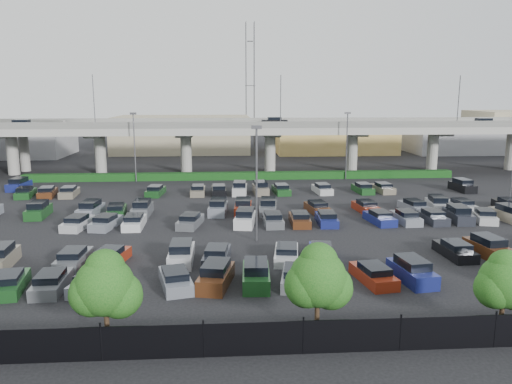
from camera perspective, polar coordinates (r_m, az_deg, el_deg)
ground at (r=52.70m, az=-0.53°, el=-3.09°), size 280.00×280.00×0.00m
overpass at (r=83.26m, az=-1.98°, el=7.00°), size 150.00×13.00×15.80m
hedge at (r=77.07m, az=-1.61°, el=1.87°), size 66.00×1.60×1.10m
fence at (r=26.12m, az=3.04°, el=-16.33°), size 70.00×0.10×2.00m
tree_row at (r=26.48m, az=4.36°, el=-9.75°), size 65.07×3.66×5.94m
parked_cars at (r=48.36m, az=-0.61°, el=-3.63°), size 62.90×41.61×1.67m
light_poles at (r=53.44m, az=-5.10°, el=3.88°), size 66.90×48.38×10.30m
distant_buildings at (r=114.22m, az=3.90°, el=6.48°), size 138.00×24.00×9.00m
comm_tower at (r=125.23m, az=-0.68°, el=12.34°), size 2.40×2.40×30.00m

